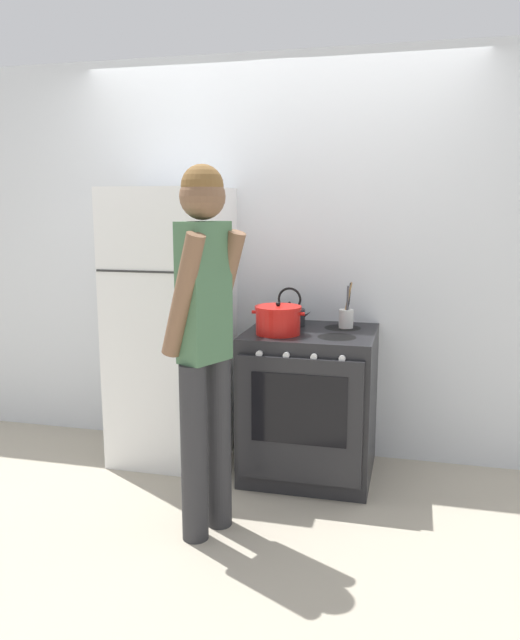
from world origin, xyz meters
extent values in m
plane|color=#B2A893|center=(0.00, 0.00, 0.00)|extent=(14.00, 14.00, 0.00)
cube|color=silver|center=(0.00, 0.03, 1.27)|extent=(10.00, 0.06, 2.55)
cube|color=white|center=(-0.60, -0.30, 0.86)|extent=(0.69, 0.61, 1.73)
cube|color=#2D2D2D|center=(-0.60, -0.61, 1.24)|extent=(0.68, 0.01, 0.01)
cylinder|color=#B2B5BA|center=(-0.38, -0.62, 0.76)|extent=(0.02, 0.02, 0.55)
cube|color=#232326|center=(0.30, -0.34, 0.44)|extent=(0.76, 0.69, 0.89)
cube|color=black|center=(0.30, -0.34, 0.88)|extent=(0.74, 0.67, 0.02)
cube|color=black|center=(0.30, -0.66, 0.43)|extent=(0.66, 0.05, 0.67)
cylinder|color=black|center=(0.13, -0.48, 0.89)|extent=(0.22, 0.22, 0.01)
cylinder|color=black|center=(0.47, -0.48, 0.89)|extent=(0.22, 0.22, 0.01)
cylinder|color=black|center=(0.13, -0.21, 0.89)|extent=(0.22, 0.22, 0.01)
cylinder|color=black|center=(0.47, -0.21, 0.89)|extent=(0.22, 0.22, 0.01)
cylinder|color=silver|center=(0.07, -0.70, 0.82)|extent=(0.04, 0.02, 0.04)
cylinder|color=silver|center=(0.22, -0.70, 0.82)|extent=(0.04, 0.02, 0.04)
cylinder|color=silver|center=(0.38, -0.70, 0.82)|extent=(0.04, 0.02, 0.04)
cylinder|color=silver|center=(0.53, -0.70, 0.82)|extent=(0.04, 0.02, 0.04)
cube|color=#232326|center=(0.30, -0.71, 0.45)|extent=(0.70, 0.03, 0.71)
cube|color=black|center=(0.30, -0.73, 0.53)|extent=(0.53, 0.01, 0.40)
cylinder|color=red|center=(0.13, -0.48, 0.96)|extent=(0.26, 0.26, 0.15)
cylinder|color=red|center=(0.13, -0.48, 1.04)|extent=(0.27, 0.27, 0.02)
sphere|color=black|center=(0.13, -0.48, 1.06)|extent=(0.03, 0.03, 0.03)
cylinder|color=red|center=(-0.01, -0.48, 1.01)|extent=(0.03, 0.02, 0.02)
cylinder|color=red|center=(0.27, -0.48, 1.01)|extent=(0.03, 0.02, 0.02)
cylinder|color=black|center=(0.14, -0.21, 0.94)|extent=(0.19, 0.19, 0.10)
cone|color=black|center=(0.14, -0.21, 1.00)|extent=(0.18, 0.18, 0.03)
sphere|color=black|center=(0.14, -0.21, 1.03)|extent=(0.02, 0.02, 0.02)
cone|color=black|center=(0.23, -0.21, 0.95)|extent=(0.10, 0.03, 0.09)
torus|color=black|center=(0.14, -0.21, 1.05)|extent=(0.15, 0.01, 0.15)
cylinder|color=silver|center=(0.49, -0.20, 0.94)|extent=(0.09, 0.09, 0.11)
cylinder|color=#9E7547|center=(0.49, -0.21, 1.04)|extent=(0.06, 0.01, 0.26)
cylinder|color=#232326|center=(0.50, -0.20, 1.04)|extent=(0.03, 0.03, 0.25)
cylinder|color=#B2B5BA|center=(0.51, -0.20, 1.00)|extent=(0.03, 0.02, 0.17)
cylinder|color=#4C4C51|center=(0.50, -0.22, 1.03)|extent=(0.02, 0.03, 0.24)
cylinder|color=#2D2D30|center=(-0.11, -1.25, 0.44)|extent=(0.13, 0.13, 0.88)
cylinder|color=#2D2D30|center=(-0.04, -1.09, 0.44)|extent=(0.13, 0.13, 0.88)
cube|color=#47704C|center=(-0.08, -1.17, 1.22)|extent=(0.23, 0.28, 0.66)
cylinder|color=brown|center=(-0.14, -1.29, 1.22)|extent=(0.28, 0.19, 0.59)
cylinder|color=brown|center=(-0.02, -1.04, 1.22)|extent=(0.28, 0.19, 0.59)
sphere|color=brown|center=(-0.08, -1.17, 1.66)|extent=(0.21, 0.21, 0.21)
sphere|color=brown|center=(-0.08, -1.17, 1.71)|extent=(0.20, 0.20, 0.20)
camera|label=1|loc=(0.88, -3.92, 1.62)|focal=35.00mm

